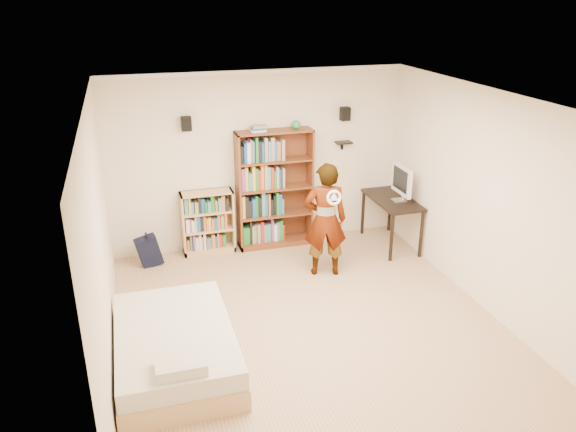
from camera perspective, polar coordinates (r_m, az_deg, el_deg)
The scene contains 14 objects.
ground at distance 6.91m, azimuth 2.11°, elevation -10.88°, with size 4.50×5.00×0.01m, color tan.
room_shell at distance 6.14m, azimuth 2.33°, elevation 3.06°, with size 4.52×5.02×2.71m.
crown_molding at distance 5.91m, azimuth 2.47°, elevation 11.43°, with size 4.50×5.00×0.06m.
speaker_left at distance 8.13m, azimuth -10.29°, elevation 9.21°, with size 0.14×0.12×0.20m, color black.
speaker_right at distance 8.71m, azimuth 5.82°, elevation 10.29°, with size 0.14×0.12×0.20m, color black.
wall_shelf at distance 8.82m, azimuth 5.68°, elevation 7.44°, with size 0.25×0.16×0.03m, color black.
tall_bookshelf at distance 8.58m, azimuth -1.36°, elevation 2.71°, with size 1.16×0.34×1.83m, color brown, non-canonical shape.
low_bookshelf at distance 8.57m, azimuth -8.14°, elevation -0.63°, with size 0.78×0.29×0.97m, color tan, non-canonical shape.
computer_desk at distance 8.90m, azimuth 10.40°, elevation -0.58°, with size 0.57×1.14×0.77m, color black, non-canonical shape.
imac at distance 8.60m, azimuth 11.33°, elevation 3.25°, with size 0.11×0.55×0.55m, color silver, non-canonical shape.
daybed at distance 6.21m, azimuth -11.43°, elevation -12.48°, with size 1.23×1.89×0.56m, color beige, non-canonical shape.
person at distance 7.72m, azimuth 3.80°, elevation -0.39°, with size 0.59×0.39×1.63m, color black.
wii_wheel at distance 7.30m, azimuth 4.70°, elevation 1.87°, with size 0.21×0.21×0.04m, color silver.
navy_bag at distance 8.41m, azimuth -13.96°, elevation -3.43°, with size 0.35×0.22×0.47m, color black, non-canonical shape.
Camera 1 is at (-1.87, -5.50, 3.75)m, focal length 35.00 mm.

